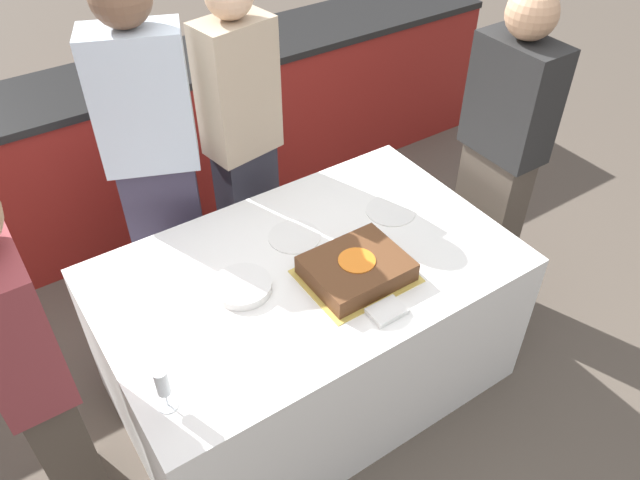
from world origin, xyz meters
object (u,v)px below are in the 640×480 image
person_seated_right (499,160)px  person_standing_back (155,163)px  wine_glass (162,384)px  person_seated_left (32,374)px  cake (356,269)px  plate_stack (242,287)px  person_cutting_cake (243,144)px

person_seated_right → person_standing_back: 1.52m
wine_glass → person_seated_left: size_ratio=0.11×
cake → person_seated_right: size_ratio=0.25×
cake → person_seated_right: bearing=9.9°
plate_stack → person_cutting_cake: bearing=60.8°
cake → wine_glass: bearing=-170.4°
cake → person_seated_left: size_ratio=0.27×
plate_stack → person_seated_right: person_seated_right is taller
person_seated_right → person_seated_left: bearing=-90.0°
cake → plate_stack: cake is taller
plate_stack → wine_glass: bearing=-143.9°
person_seated_left → person_seated_right: 2.06m
person_seated_left → person_standing_back: person_standing_back is taller
plate_stack → person_seated_right: (1.31, -0.02, 0.09)m
person_cutting_cake → person_standing_back: (-0.42, 0.00, 0.05)m
wine_glass → person_standing_back: 1.11m
person_standing_back → person_seated_right: bearing=173.7°
plate_stack → person_seated_left: (-0.76, -0.02, 0.05)m
cake → plate_stack: (-0.40, 0.18, -0.02)m
cake → person_cutting_cake: 0.89m
wine_glass → plate_stack: bearing=36.1°
wine_glass → person_seated_left: person_seated_left is taller
person_standing_back → person_cutting_cake: bearing=-157.6°
person_cutting_cake → person_standing_back: bearing=-9.4°
person_seated_left → person_seated_right: person_seated_right is taller
wine_glass → person_seated_right: size_ratio=0.11×
cake → person_seated_left: bearing=172.2°
wine_glass → person_standing_back: (0.41, 1.03, 0.07)m
wine_glass → person_standing_back: size_ratio=0.10×
wine_glass → person_seated_right: bearing=9.7°
cake → wine_glass: (-0.83, -0.14, 0.07)m
person_cutting_cake → wine_glass: bearing=41.6°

